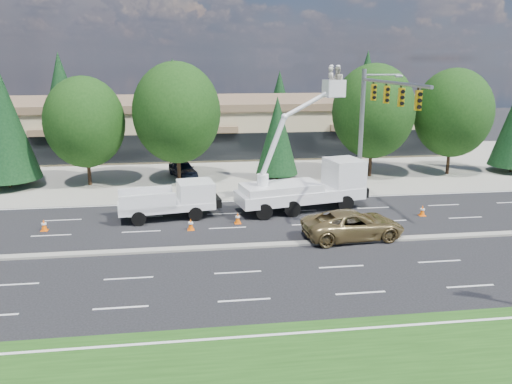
{
  "coord_description": "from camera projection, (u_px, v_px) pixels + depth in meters",
  "views": [
    {
      "loc": [
        -1.97,
        -24.68,
        9.69
      ],
      "look_at": [
        1.58,
        2.25,
        2.4
      ],
      "focal_mm": 35.0,
      "sensor_mm": 36.0,
      "label": 1
    }
  ],
  "objects": [
    {
      "name": "minivan",
      "position": [
        353.0,
        225.0,
        27.62
      ],
      "size": [
        5.83,
        3.05,
        1.56
      ],
      "primitive_type": "imported",
      "rotation": [
        0.0,
        0.0,
        1.65
      ],
      "color": "olive",
      "rests_on": "ground"
    },
    {
      "name": "concrete_apron",
      "position": [
        214.0,
        168.0,
        45.54
      ],
      "size": [
        140.0,
        22.0,
        0.01
      ],
      "primitive_type": "cube",
      "color": "gray",
      "rests_on": "ground"
    },
    {
      "name": "tree_front_b",
      "position": [
        2.0,
        121.0,
        37.39
      ],
      "size": [
        4.9,
        4.9,
        9.66
      ],
      "color": "#332114",
      "rests_on": "ground"
    },
    {
      "name": "parked_car_west",
      "position": [
        183.0,
        169.0,
        42.04
      ],
      "size": [
        2.8,
        4.3,
        1.36
      ],
      "primitive_type": "imported",
      "rotation": [
        0.0,
        0.0,
        0.33
      ],
      "color": "black",
      "rests_on": "ground"
    },
    {
      "name": "utility_pickup",
      "position": [
        173.0,
        203.0,
        31.15
      ],
      "size": [
        6.13,
        3.02,
        2.25
      ],
      "rotation": [
        0.0,
        0.0,
        0.15
      ],
      "color": "white",
      "rests_on": "ground"
    },
    {
      "name": "tree_front_f",
      "position": [
        373.0,
        111.0,
        40.98
      ],
      "size": [
        6.75,
        6.75,
        9.37
      ],
      "color": "#332114",
      "rests_on": "ground"
    },
    {
      "name": "tree_back_a",
      "position": [
        61.0,
        92.0,
        62.88
      ],
      "size": [
        5.34,
        5.34,
        10.52
      ],
      "color": "#332114",
      "rests_on": "ground"
    },
    {
      "name": "ground",
      "position": [
        232.0,
        248.0,
        26.39
      ],
      "size": [
        140.0,
        140.0,
        0.0
      ],
      "primitive_type": "plane",
      "color": "black",
      "rests_on": "ground"
    },
    {
      "name": "road_median",
      "position": [
        232.0,
        247.0,
        26.38
      ],
      "size": [
        120.0,
        0.55,
        0.12
      ],
      "primitive_type": "cube",
      "color": "gray",
      "rests_on": "ground"
    },
    {
      "name": "parked_car_east",
      "position": [
        336.0,
        166.0,
        42.82
      ],
      "size": [
        2.24,
        4.74,
        1.5
      ],
      "primitive_type": "imported",
      "rotation": [
        0.0,
        0.0,
        -0.15
      ],
      "color": "black",
      "rests_on": "ground"
    },
    {
      "name": "traffic_cone_a",
      "position": [
        44.0,
        225.0,
        28.91
      ],
      "size": [
        0.4,
        0.4,
        0.7
      ],
      "color": "#FF6108",
      "rests_on": "ground"
    },
    {
      "name": "tree_front_g",
      "position": [
        453.0,
        113.0,
        41.92
      ],
      "size": [
        6.47,
        6.47,
        8.97
      ],
      "color": "#332114",
      "rests_on": "ground"
    },
    {
      "name": "tree_back_c",
      "position": [
        280.0,
        99.0,
        66.74
      ],
      "size": [
        4.14,
        4.14,
        8.16
      ],
      "color": "#332114",
      "rests_on": "ground"
    },
    {
      "name": "traffic_cone_c",
      "position": [
        238.0,
        218.0,
        30.19
      ],
      "size": [
        0.4,
        0.4,
        0.7
      ],
      "color": "#FF6108",
      "rests_on": "ground"
    },
    {
      "name": "tree_back_b",
      "position": [
        174.0,
        94.0,
        64.75
      ],
      "size": [
        4.94,
        4.94,
        9.74
      ],
      "color": "#332114",
      "rests_on": "ground"
    },
    {
      "name": "traffic_cone_d",
      "position": [
        330.0,
        218.0,
        30.2
      ],
      "size": [
        0.4,
        0.4,
        0.7
      ],
      "color": "#FF6108",
      "rests_on": "ground"
    },
    {
      "name": "bucket_truck",
      "position": [
        311.0,
        180.0,
        32.69
      ],
      "size": [
        8.75,
        4.19,
        9.31
      ],
      "rotation": [
        0.0,
        0.0,
        0.21
      ],
      "color": "white",
      "rests_on": "ground"
    },
    {
      "name": "tree_back_d",
      "position": [
        366.0,
        88.0,
        67.89
      ],
      "size": [
        5.47,
        5.47,
        10.78
      ],
      "color": "#332114",
      "rests_on": "ground"
    },
    {
      "name": "strip_mall",
      "position": [
        208.0,
        123.0,
        54.36
      ],
      "size": [
        50.4,
        15.4,
        5.5
      ],
      "color": "tan",
      "rests_on": "ground"
    },
    {
      "name": "tree_front_c",
      "position": [
        85.0,
        122.0,
        38.21
      ],
      "size": [
        6.1,
        6.1,
        8.47
      ],
      "color": "#332114",
      "rests_on": "ground"
    },
    {
      "name": "tree_front_e",
      "position": [
        277.0,
        135.0,
        40.44
      ],
      "size": [
        3.45,
        3.45,
        6.8
      ],
      "color": "#332114",
      "rests_on": "ground"
    },
    {
      "name": "signal_mast",
      "position": [
        374.0,
        115.0,
        32.84
      ],
      "size": [
        2.76,
        10.16,
        9.0
      ],
      "color": "gray",
      "rests_on": "ground"
    },
    {
      "name": "traffic_cone_e",
      "position": [
        422.0,
        210.0,
        31.69
      ],
      "size": [
        0.4,
        0.4,
        0.7
      ],
      "color": "#FF6108",
      "rests_on": "ground"
    },
    {
      "name": "tree_front_d",
      "position": [
        177.0,
        113.0,
        38.93
      ],
      "size": [
        6.87,
        6.87,
        9.53
      ],
      "color": "#332114",
      "rests_on": "ground"
    },
    {
      "name": "traffic_cone_b",
      "position": [
        191.0,
        224.0,
        29.04
      ],
      "size": [
        0.4,
        0.4,
        0.7
      ],
      "color": "#FF6108",
      "rests_on": "ground"
    }
  ]
}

